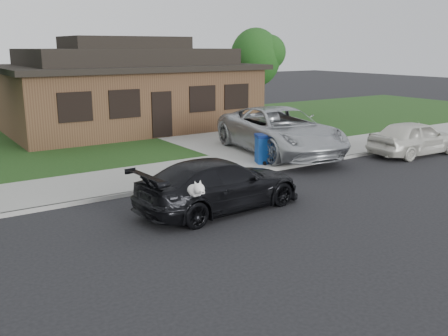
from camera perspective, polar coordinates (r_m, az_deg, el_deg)
ground at (r=12.39m, az=-0.81°, el=-6.51°), size 120.00×120.00×0.00m
sidewalk at (r=16.62m, az=-10.14°, el=-1.23°), size 60.00×3.00×0.12m
curb at (r=15.29m, az=-7.90°, el=-2.45°), size 60.00×0.12×0.12m
lawn at (r=24.02m, az=-17.78°, el=2.94°), size 60.00×13.00×0.13m
driveway at (r=23.67m, az=-1.62°, el=3.45°), size 4.50×13.00×0.14m
sedan at (r=13.34m, az=-0.49°, el=-1.90°), size 4.91×2.48×1.39m
minivan at (r=19.98m, az=6.44°, el=4.28°), size 3.93×6.84×1.79m
white_compact at (r=21.56m, az=20.94°, el=3.25°), size 4.21×1.85×1.41m
recycling_bin at (r=18.23m, az=4.66°, el=2.22°), size 0.85×0.85×1.08m
house at (r=26.92m, az=-11.02°, el=8.88°), size 12.60×8.60×4.65m
tree_1 at (r=30.40m, az=3.94°, el=12.61°), size 3.15×3.00×5.25m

